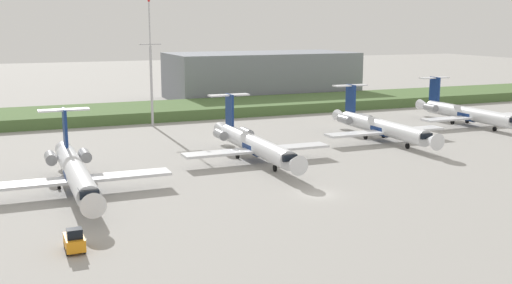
% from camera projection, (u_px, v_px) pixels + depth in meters
% --- Properties ---
extents(ground_plane, '(500.00, 500.00, 0.00)m').
position_uv_depth(ground_plane, '(232.00, 149.00, 102.28)').
color(ground_plane, '#9E9B96').
extents(grass_berm, '(320.00, 20.00, 2.28)m').
position_uv_depth(grass_berm, '(169.00, 110.00, 139.44)').
color(grass_berm, '#4C6B38').
rests_on(grass_berm, ground).
extents(regional_jet_second, '(22.81, 31.00, 9.00)m').
position_uv_depth(regional_jet_second, '(75.00, 171.00, 76.07)').
color(regional_jet_second, silver).
rests_on(regional_jet_second, ground).
extents(regional_jet_third, '(22.81, 31.00, 9.00)m').
position_uv_depth(regional_jet_third, '(253.00, 144.00, 93.55)').
color(regional_jet_third, silver).
rests_on(regional_jet_third, ground).
extents(regional_jet_fourth, '(22.81, 31.00, 9.00)m').
position_uv_depth(regional_jet_fourth, '(381.00, 126.00, 109.29)').
color(regional_jet_fourth, silver).
rests_on(regional_jet_fourth, ground).
extents(regional_jet_fifth, '(22.81, 31.00, 9.00)m').
position_uv_depth(regional_jet_fifth, '(467.00, 113.00, 125.68)').
color(regional_jet_fifth, silver).
rests_on(regional_jet_fifth, ground).
extents(antenna_mast, '(4.40, 0.50, 25.08)m').
position_uv_depth(antenna_mast, '(151.00, 75.00, 123.05)').
color(antenna_mast, '#B2B2B7').
rests_on(antenna_mast, ground).
extents(distant_hangar, '(50.76, 24.27, 12.50)m').
position_uv_depth(distant_hangar, '(261.00, 75.00, 171.54)').
color(distant_hangar, gray).
rests_on(distant_hangar, ground).
extents(baggage_tug, '(1.72, 3.20, 2.30)m').
position_uv_depth(baggage_tug, '(74.00, 241.00, 56.19)').
color(baggage_tug, orange).
rests_on(baggage_tug, ground).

